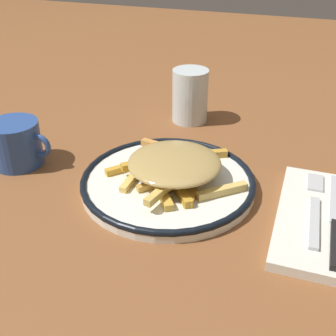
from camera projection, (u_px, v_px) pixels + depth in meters
name	position (u px, v px, depth m)	size (l,w,h in m)	color
ground_plane	(168.00, 188.00, 0.66)	(2.60, 2.60, 0.00)	brown
plate	(168.00, 182.00, 0.65)	(0.26, 0.26, 0.02)	white
fries_heap	(173.00, 166.00, 0.64)	(0.21, 0.20, 0.04)	gold
napkin	(335.00, 222.00, 0.58)	(0.15, 0.23, 0.01)	silver
fork	(315.00, 207.00, 0.59)	(0.02, 0.18, 0.00)	silver
water_glass	(190.00, 96.00, 0.84)	(0.07, 0.07, 0.10)	silver
coffee_mug	(16.00, 143.00, 0.70)	(0.11, 0.08, 0.07)	#2B4D96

